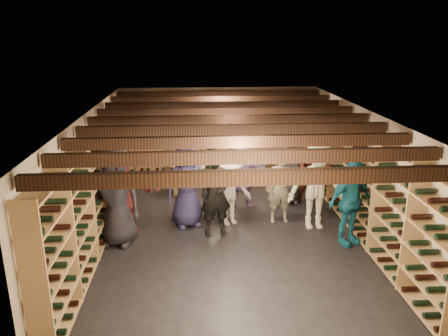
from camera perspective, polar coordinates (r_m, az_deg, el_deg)
ground at (r=9.17m, az=0.76°, el=-7.67°), size 8.00×8.00×0.00m
walls at (r=8.73m, az=0.79°, el=-0.52°), size 5.52×8.02×2.40m
ceiling at (r=8.44m, az=0.83°, el=7.26°), size 5.50×8.00×0.01m
ceiling_joists at (r=8.47m, az=0.82°, el=6.32°), size 5.40×7.12×0.18m
wine_rack_left at (r=8.94m, az=-15.86°, el=-1.61°), size 0.32×7.50×2.15m
wine_rack_right at (r=9.33m, az=16.72°, el=-0.89°), size 0.32×7.50×2.15m
wine_rack_back at (r=12.45m, az=-0.66°, el=4.34°), size 4.70×0.30×2.15m
crate_stack_left at (r=10.93m, az=-5.35°, el=-1.62°), size 0.50×0.33×0.68m
crate_stack_right at (r=11.49m, az=-2.66°, el=-1.05°), size 0.59×0.50×0.51m
crate_loose at (r=11.17m, az=7.03°, el=-2.64°), size 0.57×0.46×0.17m
person_0 at (r=8.36m, az=-13.97°, el=-3.66°), size 1.06×0.83×1.91m
person_1 at (r=8.54m, az=-1.06°, el=-3.42°), size 0.70×0.54×1.70m
person_3 at (r=8.99m, az=12.02°, el=-2.24°), size 1.22×0.72×1.85m
person_4 at (r=8.50m, az=16.14°, el=-4.28°), size 1.07×0.79×1.69m
person_5 at (r=8.91m, az=-13.33°, el=-3.18°), size 1.60×0.84×1.65m
person_6 at (r=8.95m, az=-4.88°, el=-2.12°), size 1.02×0.82×1.81m
person_7 at (r=9.23m, az=7.43°, el=-2.55°), size 0.56×0.37×1.52m
person_8 at (r=10.24m, az=11.65°, el=-0.18°), size 0.98×0.86×1.71m
person_9 at (r=9.03m, az=0.82°, el=-2.97°), size 1.10×0.89×1.49m
person_10 at (r=10.07m, az=-1.67°, el=-0.45°), size 1.02×0.74×1.60m
person_11 at (r=9.97m, az=2.36°, el=-0.79°), size 1.47×0.58×1.55m
person_12 at (r=10.32m, az=8.58°, el=-0.52°), size 0.75×0.51×1.50m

